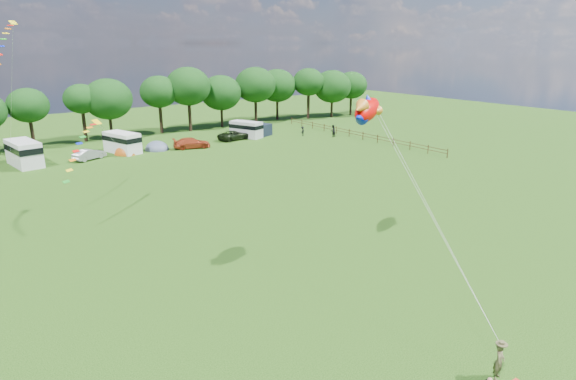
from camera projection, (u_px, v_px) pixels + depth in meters
ground_plane at (367, 286)px, 28.56m from camera, size 180.00×180.00×0.00m
tree_line at (133, 95)px, 72.25m from camera, size 102.98×10.98×10.27m
fence at (356, 133)px, 73.03m from camera, size 0.12×33.12×1.20m
car_b at (89, 154)px, 59.41m from camera, size 4.06×2.83×1.35m
car_c at (192, 143)px, 65.89m from camera, size 5.19×3.16×1.45m
car_d at (234, 135)px, 71.65m from camera, size 5.39×3.04×1.39m
campervan_b at (24, 152)px, 56.30m from camera, size 3.38×6.31×2.95m
campervan_c at (122, 142)px, 63.06m from camera, size 3.79×5.90×2.68m
campervan_d at (246, 129)px, 73.34m from camera, size 3.87×5.43×2.45m
tent_orange at (127, 154)px, 62.72m from camera, size 3.09×3.38×2.42m
tent_greyblue at (157, 150)px, 65.18m from camera, size 3.20×3.51×2.38m
awning_navy at (261, 130)px, 74.85m from camera, size 3.50×3.19×1.79m
kite_flyer at (499, 361)px, 20.47m from camera, size 0.71×0.58×1.68m
fish_kite at (366, 110)px, 29.97m from camera, size 3.80×2.59×2.02m
streamer_kite_a at (4, 47)px, 36.05m from camera, size 3.27×5.41×5.73m
streamer_kite_b at (84, 140)px, 37.44m from camera, size 4.34×4.66×3.81m
walker_a at (333, 131)px, 73.79m from camera, size 0.97×0.67×1.86m
walker_b at (303, 131)px, 74.66m from camera, size 1.06×0.86×1.49m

